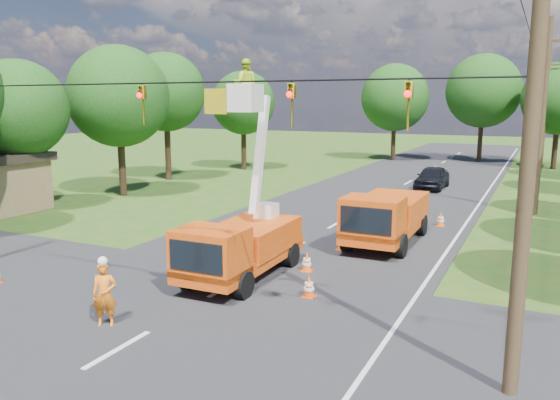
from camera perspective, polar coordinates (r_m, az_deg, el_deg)
The scene contains 23 objects.
ground at distance 31.04m, azimuth 9.09°, elevation -0.71°, with size 140.00×140.00×0.00m, color #235419.
road_main at distance 31.04m, azimuth 9.09°, elevation -0.71°, with size 12.00×100.00×0.06m, color black.
road_cross at distance 15.38m, azimuth -11.44°, elevation -12.30°, with size 56.00×10.00×0.07m, color black.
edge_line at distance 29.94m, azimuth 19.39°, elevation -1.57°, with size 0.12×90.00×0.02m, color silver.
bucket_truck at distance 18.08m, azimuth -4.13°, elevation -3.62°, with size 2.36×5.69×7.19m.
second_truck at distance 22.83m, azimuth 10.97°, elevation -1.69°, with size 2.47×6.12×2.28m.
ground_worker at distance 15.18m, azimuth -17.87°, elevation -9.36°, with size 0.64×0.42×1.75m, color orange.
distant_car at distance 38.33m, azimuth 15.61°, elevation 2.28°, with size 1.80×4.47×1.52m, color black.
traffic_cone_2 at distance 19.06m, azimuth 2.82°, elevation -6.48°, with size 0.38×0.38×0.71m.
traffic_cone_3 at distance 21.83m, azimuth 6.45°, elevation -4.35°, with size 0.38×0.38×0.71m.
traffic_cone_7 at distance 26.87m, azimuth 16.45°, elevation -1.93°, with size 0.38×0.38×0.71m.
traffic_cone_8 at distance 16.64m, azimuth 3.05°, elevation -9.01°, with size 0.38×0.38×0.71m.
pole_right_near at distance 11.22m, azimuth 24.67°, elevation 5.53°, with size 1.80×0.30×10.00m.
pole_right_mid at distance 31.20m, azimuth 25.74°, elevation 7.91°, with size 1.80×0.30×10.00m.
pole_right_far at distance 51.20m, azimuth 25.97°, elevation 8.44°, with size 1.80×0.30×10.00m.
signal_span at distance 12.96m, azimuth -4.42°, elevation 10.37°, with size 18.00×0.29×1.07m.
tree_left_c at distance 32.35m, azimuth -25.70°, elevation 8.55°, with size 5.20×5.20×8.06m.
tree_left_d at distance 35.37m, azimuth -16.52°, elevation 10.32°, with size 6.20×6.20×9.24m.
tree_left_e at distance 41.90m, azimuth -11.85°, elevation 10.95°, with size 5.80×5.80×9.41m.
tree_left_f at distance 47.46m, azimuth -3.86°, elevation 10.07°, with size 5.40×5.40×8.40m.
tree_far_a at distance 55.92m, azimuth 11.92°, elevation 10.42°, with size 6.60×6.60×9.50m.
tree_far_b at distance 56.50m, azimuth 20.48°, elevation 10.63°, with size 7.00×7.00×10.32m.
tree_far_c at distance 53.20m, azimuth 27.16°, elevation 9.41°, with size 6.20×6.20×9.18m.
Camera 1 is at (8.77, -9.19, 5.86)m, focal length 35.00 mm.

